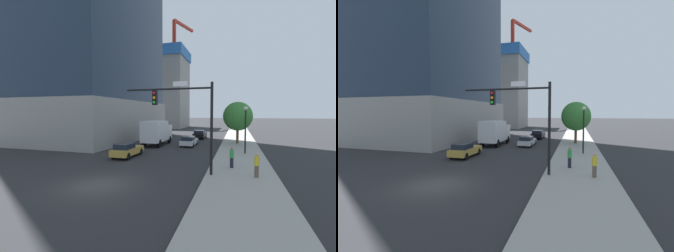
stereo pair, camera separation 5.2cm
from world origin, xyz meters
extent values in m
plane|color=#28282B|center=(0.00, 0.00, 0.00)|extent=(400.00, 400.00, 0.00)
cube|color=#9E9B93|center=(8.59, 20.00, 0.07)|extent=(4.86, 120.00, 0.15)
cube|color=gray|center=(-16.51, 22.67, 3.23)|extent=(18.94, 26.25, 6.45)
cube|color=gray|center=(-13.12, 56.54, 11.99)|extent=(12.06, 13.60, 23.98)
cube|color=#2D6BB7|center=(-13.12, 56.54, 22.48)|extent=(12.78, 14.42, 3.00)
cube|color=red|center=(-9.50, 52.46, 15.60)|extent=(0.90, 0.90, 31.20)
cube|color=red|center=(-7.85, 57.65, 31.20)|extent=(3.97, 10.58, 0.70)
cylinder|color=black|center=(6.55, 3.87, 3.41)|extent=(0.20, 0.20, 6.51)
cylinder|color=black|center=(3.33, 3.87, 6.26)|extent=(6.45, 0.14, 0.14)
cube|color=black|center=(2.35, 3.87, 5.63)|extent=(0.32, 0.36, 1.05)
sphere|color=red|center=(2.35, 3.68, 5.97)|extent=(0.22, 0.22, 0.22)
sphere|color=orange|center=(2.35, 3.68, 5.63)|extent=(0.22, 0.22, 0.22)
sphere|color=green|center=(2.35, 3.68, 5.29)|extent=(0.22, 0.22, 0.22)
cube|color=white|center=(4.30, 3.87, 6.61)|extent=(1.10, 0.04, 0.36)
cylinder|color=black|center=(9.12, 13.60, 2.49)|extent=(0.16, 0.16, 4.67)
sphere|color=silver|center=(9.12, 13.60, 5.00)|extent=(0.44, 0.44, 0.44)
cylinder|color=brown|center=(8.34, 22.00, 1.32)|extent=(0.36, 0.36, 2.34)
sphere|color=#387F33|center=(8.34, 22.00, 4.04)|extent=(4.15, 4.15, 4.15)
cube|color=#AD8938|center=(-2.47, 8.83, 0.62)|extent=(1.75, 4.41, 0.64)
cube|color=#19212D|center=(-2.47, 8.16, 1.20)|extent=(1.47, 2.00, 0.52)
cylinder|color=black|center=(-3.24, 10.33, 0.35)|extent=(0.22, 0.71, 0.71)
cylinder|color=black|center=(-1.70, 10.33, 0.35)|extent=(0.22, 0.71, 0.71)
cylinder|color=black|center=(-3.24, 7.33, 0.35)|extent=(0.22, 0.71, 0.71)
cylinder|color=black|center=(-1.70, 7.33, 0.35)|extent=(0.22, 0.71, 0.71)
cube|color=#B7B7BC|center=(1.98, 18.57, 0.55)|extent=(1.73, 4.66, 0.57)
cube|color=#19212D|center=(1.98, 17.92, 1.09)|extent=(1.45, 2.39, 0.52)
cylinder|color=black|center=(1.22, 20.16, 0.32)|extent=(0.22, 0.63, 0.63)
cylinder|color=black|center=(2.74, 20.16, 0.32)|extent=(0.22, 0.63, 0.63)
cylinder|color=black|center=(1.22, 16.99, 0.32)|extent=(0.22, 0.63, 0.63)
cylinder|color=black|center=(2.74, 16.99, 0.32)|extent=(0.22, 0.63, 0.63)
cube|color=black|center=(1.98, 27.96, 0.65)|extent=(1.92, 4.48, 0.68)
cube|color=#19212D|center=(1.98, 27.39, 1.23)|extent=(1.61, 2.18, 0.49)
cylinder|color=black|center=(1.14, 29.48, 0.36)|extent=(0.22, 0.72, 0.72)
cylinder|color=black|center=(2.82, 29.48, 0.36)|extent=(0.22, 0.72, 0.72)
cylinder|color=black|center=(1.14, 26.44, 0.36)|extent=(0.22, 0.72, 0.72)
cylinder|color=black|center=(2.82, 26.44, 0.36)|extent=(0.22, 0.72, 0.72)
cube|color=silver|center=(-2.47, 20.36, 1.69)|extent=(2.40, 1.90, 2.10)
cube|color=silver|center=(-2.47, 16.90, 2.03)|extent=(2.40, 4.73, 2.78)
cylinder|color=black|center=(-3.53, 20.36, 0.54)|extent=(0.30, 1.09, 1.09)
cylinder|color=black|center=(-1.42, 20.36, 0.54)|extent=(0.30, 1.09, 1.09)
cylinder|color=black|center=(-3.53, 15.72, 0.54)|extent=(0.30, 1.09, 1.09)
cylinder|color=black|center=(-1.42, 15.72, 0.54)|extent=(0.30, 1.09, 1.09)
cylinder|color=brown|center=(9.58, 4.16, 0.55)|extent=(0.28, 0.28, 0.80)
cylinder|color=gold|center=(9.58, 4.16, 1.26)|extent=(0.34, 0.34, 0.62)
sphere|color=tan|center=(9.58, 4.16, 1.68)|extent=(0.22, 0.22, 0.22)
cylinder|color=black|center=(7.89, 6.45, 0.55)|extent=(0.28, 0.28, 0.80)
cylinder|color=green|center=(7.89, 6.45, 1.26)|extent=(0.34, 0.34, 0.62)
sphere|color=#997051|center=(7.89, 6.45, 1.67)|extent=(0.22, 0.22, 0.22)
camera|label=1|loc=(8.25, -12.17, 4.51)|focal=24.35mm
camera|label=2|loc=(8.30, -12.16, 4.51)|focal=24.35mm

